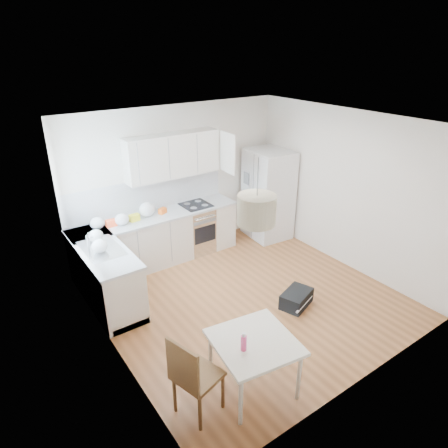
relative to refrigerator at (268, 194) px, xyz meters
name	(u,v)px	position (x,y,z in m)	size (l,w,h in m)	color
floor	(246,297)	(-1.74, -1.55, -0.89)	(4.20, 4.20, 0.00)	brown
ceiling	(251,123)	(-1.74, -1.55, 1.81)	(4.20, 4.20, 0.00)	white
wall_back	(177,181)	(-1.74, 0.55, 0.46)	(4.20, 4.20, 0.00)	silver
wall_left	(106,261)	(-3.84, -1.55, 0.46)	(4.20, 4.20, 0.00)	silver
wall_right	(345,190)	(0.36, -1.55, 0.46)	(4.20, 4.20, 0.00)	silver
window_glassblock	(72,199)	(-3.82, -0.40, 0.86)	(0.02, 1.00, 1.00)	#BFE0F9
cabinets_back	(158,240)	(-2.34, 0.25, -0.45)	(3.00, 0.60, 0.88)	silver
cabinets_left	(104,275)	(-3.54, -0.35, -0.45)	(0.60, 1.80, 0.88)	silver
counter_back	(156,216)	(-2.34, 0.25, 0.01)	(3.02, 0.64, 0.04)	#A4A6A9
counter_left	(100,248)	(-3.54, -0.35, 0.01)	(0.64, 1.82, 0.04)	#A4A6A9
backsplash_back	(148,195)	(-2.34, 0.54, 0.32)	(3.00, 0.01, 0.58)	white
backsplash_left	(77,234)	(-3.83, -0.35, 0.32)	(0.01, 1.80, 0.58)	white
upper_cabinets	(173,155)	(-1.89, 0.39, 0.99)	(1.70, 0.32, 0.75)	silver
range_oven	(197,229)	(-1.54, 0.25, -0.45)	(0.50, 0.61, 0.88)	silver
sink	(102,249)	(-3.54, -0.40, 0.03)	(0.50, 0.80, 0.16)	silver
refrigerator	(268,194)	(0.00, 0.00, 0.00)	(0.85, 0.89, 1.77)	white
dining_table	(254,346)	(-2.77, -3.00, -0.28)	(0.98, 0.98, 0.68)	beige
dining_chair	(198,374)	(-3.44, -2.90, -0.38)	(0.43, 0.43, 1.02)	#4E3117
drink_bottle	(244,342)	(-2.95, -3.04, -0.09)	(0.06, 0.06, 0.22)	#EA4180
gym_bag	(296,299)	(-1.24, -2.14, -0.77)	(0.51, 0.33, 0.24)	black
pendant_lamp	(257,210)	(-2.71, -2.88, 1.29)	(0.38, 0.38, 0.30)	#B8AB8D
grocery_bag_a	(97,223)	(-3.35, 0.28, 0.13)	(0.23, 0.19, 0.20)	white
grocery_bag_b	(122,219)	(-2.97, 0.19, 0.14)	(0.23, 0.19, 0.21)	white
grocery_bag_c	(147,209)	(-2.48, 0.30, 0.16)	(0.28, 0.23, 0.25)	white
grocery_bag_d	(96,236)	(-3.52, -0.15, 0.13)	(0.22, 0.19, 0.20)	white
grocery_bag_e	(100,246)	(-3.59, -0.50, 0.13)	(0.23, 0.19, 0.20)	white
snack_orange	(163,211)	(-2.21, 0.26, 0.08)	(0.14, 0.09, 0.10)	#F45C15
snack_yellow	(134,218)	(-2.74, 0.24, 0.09)	(0.17, 0.10, 0.11)	yellow
snack_red	(111,223)	(-3.14, 0.25, 0.09)	(0.16, 0.10, 0.11)	red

